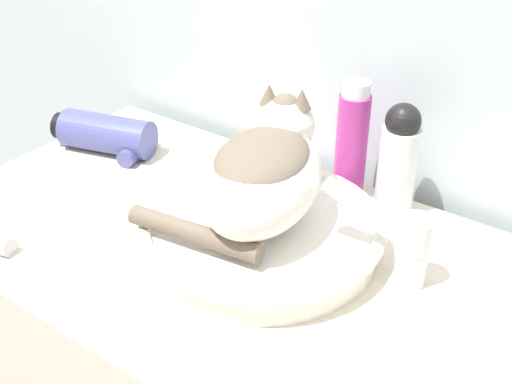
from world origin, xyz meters
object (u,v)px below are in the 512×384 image
(faucet, at_px, (400,241))
(hair_dryer, at_px, (108,135))
(cat, at_px, (264,170))
(lotion_bottle_white, at_px, (398,160))
(shampoo_bottle_tall, at_px, (352,142))

(faucet, distance_m, hair_dryer, 0.60)
(cat, bearing_deg, lotion_bottle_white, -46.22)
(hair_dryer, bearing_deg, cat, 154.17)
(faucet, xyz_separation_m, lotion_bottle_white, (-0.08, 0.16, 0.03))
(cat, height_order, faucet, cat)
(cat, bearing_deg, hair_dryer, 64.48)
(shampoo_bottle_tall, bearing_deg, faucet, -44.23)
(hair_dryer, bearing_deg, faucet, 161.12)
(hair_dryer, bearing_deg, shampoo_bottle_tall, -179.95)
(cat, xyz_separation_m, faucet, (0.20, 0.04, -0.06))
(faucet, height_order, shampoo_bottle_tall, shampoo_bottle_tall)
(faucet, relative_size, lotion_bottle_white, 0.84)
(cat, bearing_deg, faucet, -94.23)
(cat, distance_m, shampoo_bottle_tall, 0.20)
(faucet, distance_m, shampoo_bottle_tall, 0.23)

